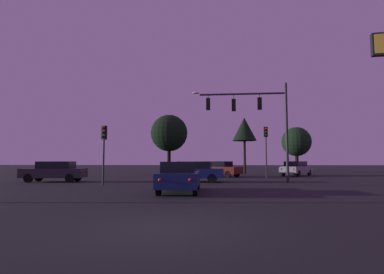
# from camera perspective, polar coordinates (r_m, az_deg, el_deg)

# --- Properties ---
(ground_plane) EXTENTS (168.00, 168.00, 0.00)m
(ground_plane) POSITION_cam_1_polar(r_m,az_deg,el_deg) (31.57, 1.49, -7.37)
(ground_plane) COLOR black
(ground_plane) RESTS_ON ground
(traffic_signal_mast_arm) EXTENTS (7.00, 0.53, 7.28)m
(traffic_signal_mast_arm) POSITION_cam_1_polar(r_m,az_deg,el_deg) (22.78, 11.96, 4.35)
(traffic_signal_mast_arm) COLOR #232326
(traffic_signal_mast_arm) RESTS_ON ground
(traffic_light_corner_left) EXTENTS (0.33, 0.37, 4.61)m
(traffic_light_corner_left) POSITION_cam_1_polar(r_m,az_deg,el_deg) (27.81, 13.78, -0.91)
(traffic_light_corner_left) COLOR #232326
(traffic_light_corner_left) RESTS_ON ground
(traffic_light_corner_right) EXTENTS (0.37, 0.39, 3.84)m
(traffic_light_corner_right) POSITION_cam_1_polar(r_m,az_deg,el_deg) (20.37, -16.33, -1.03)
(traffic_light_corner_right) COLOR #232326
(traffic_light_corner_right) RESTS_ON ground
(car_nearside_lane) EXTENTS (1.86, 4.66, 1.52)m
(car_nearside_lane) POSITION_cam_1_polar(r_m,az_deg,el_deg) (15.15, -2.27, -7.40)
(car_nearside_lane) COLOR #0F1947
(car_nearside_lane) RESTS_ON ground
(car_crossing_left) EXTENTS (4.68, 2.08, 1.52)m
(car_crossing_left) POSITION_cam_1_polar(r_m,az_deg,el_deg) (24.88, -24.51, -5.88)
(car_crossing_left) COLOR #232328
(car_crossing_left) RESTS_ON ground
(car_crossing_right) EXTENTS (4.72, 2.16, 1.52)m
(car_crossing_right) POSITION_cam_1_polar(r_m,az_deg,el_deg) (22.64, 0.22, -6.46)
(car_crossing_right) COLOR #0F1947
(car_crossing_right) RESTS_ON ground
(car_far_lane) EXTENTS (4.36, 3.77, 1.52)m
(car_far_lane) POSITION_cam_1_polar(r_m,az_deg,el_deg) (29.86, 5.34, -5.98)
(car_far_lane) COLOR #4C0F0F
(car_far_lane) RESTS_ON ground
(car_parked_lot) EXTENTS (4.15, 4.62, 1.52)m
(car_parked_lot) POSITION_cam_1_polar(r_m,az_deg,el_deg) (33.65, 19.06, -5.59)
(car_parked_lot) COLOR gray
(car_parked_lot) RESTS_ON ground
(tree_behind_sign) EXTENTS (2.92, 2.92, 6.86)m
(tree_behind_sign) POSITION_cam_1_polar(r_m,az_deg,el_deg) (37.28, 9.85, 1.42)
(tree_behind_sign) COLOR black
(tree_behind_sign) RESTS_ON ground
(tree_left_far) EXTENTS (4.37, 4.37, 6.65)m
(tree_left_far) POSITION_cam_1_polar(r_m,az_deg,el_deg) (47.99, 19.09, -0.85)
(tree_left_far) COLOR black
(tree_left_far) RESTS_ON ground
(tree_center_horizon) EXTENTS (3.90, 3.90, 6.47)m
(tree_center_horizon) POSITION_cam_1_polar(r_m,az_deg,el_deg) (32.18, -4.33, 0.71)
(tree_center_horizon) COLOR black
(tree_center_horizon) RESTS_ON ground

